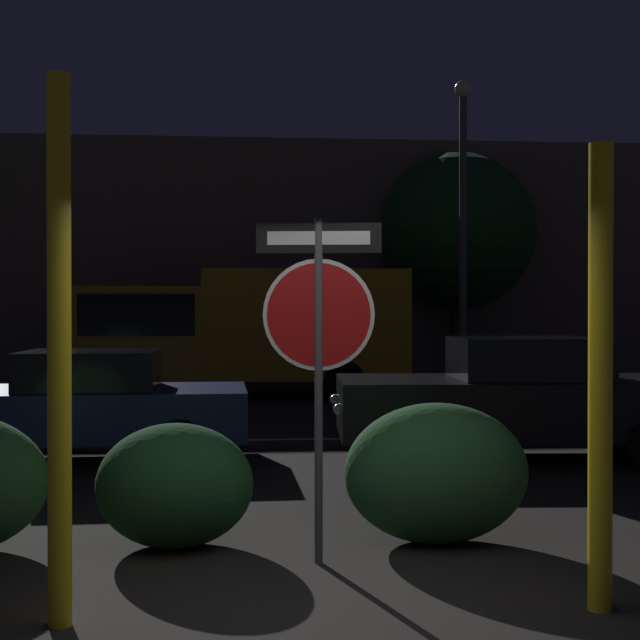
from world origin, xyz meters
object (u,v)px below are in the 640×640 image
Objects in this scene: tree_1 at (457,231)px; hedge_bush_2 at (175,485)px; passing_car_3 at (518,398)px; delivery_truck at (241,327)px; yellow_pole_right at (600,377)px; hedge_bush_3 at (436,473)px; street_lamp at (463,210)px; passing_car_2 at (83,405)px; stop_sign at (319,319)px; yellow_pole_left at (59,350)px.

hedge_bush_2 is at bearing -110.62° from tree_1.
passing_car_3 is 0.65× the size of delivery_truck.
yellow_pole_right reaches higher than hedge_bush_2.
street_lamp reaches higher than hedge_bush_3.
passing_car_2 is at bearing 130.12° from hedge_bush_3.
hedge_bush_2 is 2.06m from hedge_bush_3.
yellow_pole_right is at bearing -100.28° from street_lamp.
stop_sign is at bearing -108.34° from street_lamp.
hedge_bush_2 is at bearing 148.26° from yellow_pole_right.
hedge_bush_3 reaches higher than hedge_bush_2.
delivery_truck is (-3.52, 8.52, 0.76)m from passing_car_3.
tree_1 reaches higher than hedge_bush_3.
hedge_bush_3 is at bearing -141.76° from passing_car_2.
hedge_bush_2 is at bearing 138.15° from passing_car_3.
passing_car_2 reaches higher than hedge_bush_3.
delivery_truck reaches higher than passing_car_2.
yellow_pole_right is at bearing -27.93° from stop_sign.
stop_sign is 5.35m from passing_car_3.
tree_1 is at bearing 69.69° from yellow_pole_left.
yellow_pole_right is 14.29m from delivery_truck.
hedge_bush_2 is at bearing -162.45° from passing_car_2.
yellow_pole_left is 0.46× the size of delivery_truck.
hedge_bush_2 is at bearing 178.93° from hedge_bush_3.
street_lamp reaches higher than tree_1.
stop_sign is 5.42m from passing_car_2.
passing_car_3 is (4.46, 5.58, -0.86)m from yellow_pole_left.
hedge_bush_3 is 0.24× the size of tree_1.
stop_sign is 17.61m from tree_1.
street_lamp reaches higher than delivery_truck.
street_lamp is 4.45m from tree_1.
tree_1 is (6.10, 16.22, 3.48)m from hedge_bush_2.
yellow_pole_left is 0.70× the size of passing_car_3.
yellow_pole_right reaches higher than passing_car_3.
hedge_bush_3 is at bearing -170.10° from delivery_truck.
yellow_pole_left is 2.64× the size of hedge_bush_2.
hedge_bush_2 is 13.42m from street_lamp.
yellow_pole_left is 2.11m from hedge_bush_2.
stop_sign is 1.71× the size of hedge_bush_3.
passing_car_3 reaches higher than hedge_bush_2.
delivery_truck reaches higher than hedge_bush_2.
stop_sign is 0.78× the size of yellow_pole_left.
tree_1 is at bearing 69.38° from hedge_bush_2.
delivery_truck reaches higher than passing_car_3.
passing_car_3 is at bearing -98.94° from street_lamp.
tree_1 reaches higher than stop_sign.
yellow_pole_left is at bearing -107.37° from hedge_bush_2.
hedge_bush_2 is at bearing -179.55° from delivery_truck.
hedge_bush_2 is 0.27× the size of passing_car_3.
yellow_pole_right is at bearing -168.31° from delivery_truck.
street_lamp is at bearing 79.72° from yellow_pole_right.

